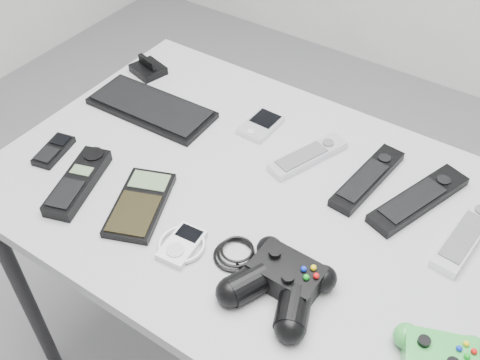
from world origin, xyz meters
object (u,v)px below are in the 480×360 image
Objects in this scene: mp3_player at (182,244)px; controller_black at (281,280)px; remote_silver_b at (467,233)px; calculator at (140,204)px; remote_silver_a at (308,156)px; mobile_phone at (54,150)px; cordless_handset at (78,182)px; remote_black_a at (368,178)px; desk at (267,219)px; remote_black_b at (419,199)px; pda_keyboard at (151,107)px; pda at (260,125)px.

mp3_player is 0.19m from controller_black.
remote_silver_b reaches higher than calculator.
mobile_phone is at bearing -127.23° from remote_silver_a.
cordless_handset is at bearing -150.95° from remote_silver_b.
remote_silver_b is (0.34, -0.02, 0.00)m from remote_silver_a.
controller_black is (-0.01, -0.32, 0.02)m from remote_black_a.
desk is 4.67× the size of remote_black_b.
controller_black is (0.19, 0.02, 0.02)m from mp3_player.
remote_silver_b reaches higher than desk.
calculator is (-0.54, -0.27, -0.00)m from remote_silver_b.
remote_silver_a is 0.99× the size of cordless_handset.
pda_keyboard is 1.58× the size of cordless_handset.
cordless_handset reaches higher than pda.
pda is 0.48× the size of remote_silver_b.
cordless_handset is at bearing -117.26° from pda.
mp3_player is at bearing -114.99° from remote_black_a.
remote_black_a is at bearing 46.64° from desk.
mobile_phone is (-0.58, -0.29, -0.00)m from remote_black_a.
cordless_handset is (0.12, -0.04, 0.01)m from mobile_phone.
pda_keyboard is 2.91× the size of pda.
mp3_player is (-0.41, -0.31, -0.00)m from remote_silver_b.
pda is 0.57× the size of calculator.
pda is 0.44m from mobile_phone.
desk is at bearing -52.01° from pda.
desk is 0.22m from remote_black_a.
pda is at bearing 18.07° from pda_keyboard.
mobile_phone is (-0.79, -0.26, -0.00)m from remote_silver_b.
remote_silver_a is 0.34m from remote_silver_b.
remote_silver_a is 1.83× the size of mobile_phone.
desk is 0.23m from controller_black.
remote_silver_b is at bearing 5.20° from calculator.
remote_silver_b reaches higher than mobile_phone.
pda_keyboard is at bearing -167.24° from remote_black_a.
cordless_handset is at bearing -130.65° from remote_black_b.
cordless_handset is (-0.33, -0.32, 0.00)m from remote_silver_a.
pda is 0.37m from remote_black_b.
remote_silver_a is 0.78× the size of remote_black_b.
controller_black is (0.26, -0.34, 0.02)m from pda.
remote_black_b is at bearing -2.09° from pda.
remote_black_b is 2.36× the size of mobile_phone.
pda_keyboard is (-0.37, 0.09, 0.07)m from desk.
mp3_player is (0.38, -0.05, -0.00)m from mobile_phone.
calculator is at bearing 179.10° from controller_black.
desk is 0.38m from cordless_handset.
remote_black_a reaches higher than mp3_player.
mobile_phone is 1.10× the size of mp3_player.
remote_black_a is 0.57m from cordless_handset.
calculator is 1.97× the size of mp3_player.
calculator is (-0.20, -0.30, -0.00)m from remote_silver_a.
remote_silver_b reaches higher than mp3_player.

